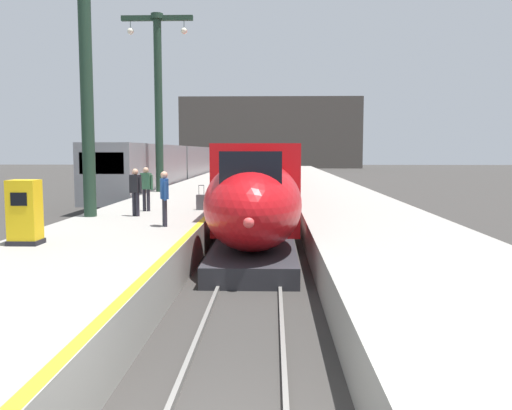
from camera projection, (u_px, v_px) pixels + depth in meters
name	position (u px, v px, depth m)	size (l,w,h in m)	color
platform_left	(191.00, 202.00, 30.51)	(4.80, 110.00, 1.05)	gray
platform_right	(335.00, 202.00, 30.25)	(4.80, 110.00, 1.05)	gray
platform_left_safety_stripe	(231.00, 192.00, 30.39)	(0.20, 107.80, 0.01)	yellow
rail_main_left	(252.00, 205.00, 33.19)	(0.08, 110.00, 0.12)	slate
rail_main_right	(276.00, 205.00, 33.14)	(0.08, 110.00, 0.12)	slate
rail_secondary_left	(121.00, 205.00, 33.44)	(0.08, 110.00, 0.12)	slate
rail_secondary_right	(145.00, 205.00, 33.40)	(0.08, 110.00, 0.12)	slate
highspeed_train_main	(267.00, 166.00, 48.95)	(2.92, 74.45, 3.60)	#B20F14
regional_train_adjacent	(170.00, 166.00, 45.40)	(2.85, 36.60, 3.80)	gray
station_column_mid	(86.00, 58.00, 18.64)	(4.00, 0.68, 9.14)	#1E3828
station_column_far	(158.00, 87.00, 30.37)	(4.00, 0.68, 9.90)	#1E3828
passenger_near_edge	(146.00, 186.00, 20.78)	(0.56, 0.29, 1.69)	#23232D
passenger_mid_platform	(135.00, 188.00, 19.16)	(0.51, 0.38, 1.69)	#23232D
passenger_far_waiting	(164.00, 194.00, 16.54)	(0.32, 0.55, 1.69)	#23232D
rolling_suitcase	(201.00, 202.00, 21.29)	(0.40, 0.22, 0.98)	#4C4C51
ticket_machine_yellow	(25.00, 215.00, 13.34)	(0.76, 0.62, 1.60)	yellow
terminus_back_wall	(271.00, 133.00, 106.57)	(36.00, 2.00, 14.00)	#4C4742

